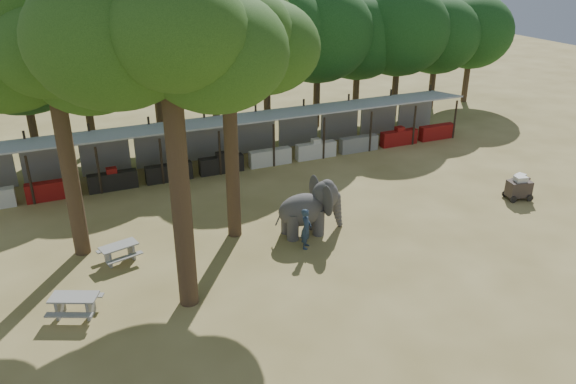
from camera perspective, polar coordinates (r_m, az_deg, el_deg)
name	(u,v)px	position (r m, az deg, el deg)	size (l,w,h in m)	color
ground	(371,292)	(20.22, 8.45, -10.03)	(100.00, 100.00, 0.00)	olive
vendor_stalls	(240,143)	(31.03, -4.90, 4.99)	(28.00, 2.99, 2.80)	#9B9CA2
yard_tree_left	(43,40)	(21.40, -23.64, 13.93)	(7.10, 6.90, 11.02)	#332316
yard_tree_center	(159,22)	(16.62, -12.94, 16.45)	(7.10, 6.90, 12.04)	#332316
yard_tree_back	(221,24)	(21.29, -6.85, 16.58)	(7.10, 6.90, 11.36)	#332316
backdrop_trees	(209,48)	(34.76, -8.05, 14.28)	(46.46, 5.95, 8.33)	#332316
elephant	(311,208)	(23.38, 2.31, -1.60)	(2.97, 2.29, 2.28)	#3D3B3B
handler	(306,229)	(22.32, 1.85, -3.73)	(0.61, 0.41, 1.70)	#26384C
picnic_table_near	(75,303)	(19.88, -20.85, -10.49)	(1.93, 1.86, 0.75)	gray
picnic_table_far	(119,251)	(22.50, -16.76, -5.74)	(1.66, 1.56, 0.70)	gray
cart_front	(519,188)	(28.83, 22.41, 0.38)	(1.33, 1.01, 1.17)	#322823
cart_back	(519,184)	(29.39, 22.40, 0.71)	(1.23, 0.98, 1.05)	#322823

